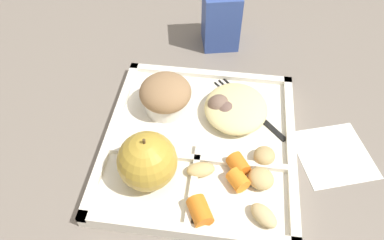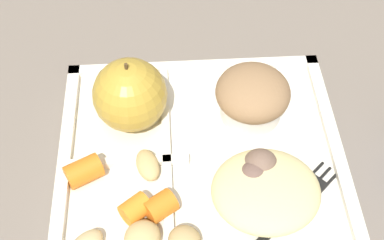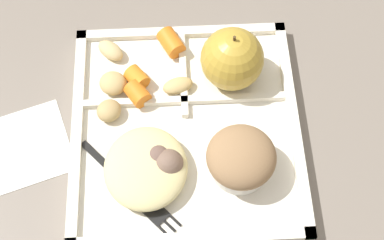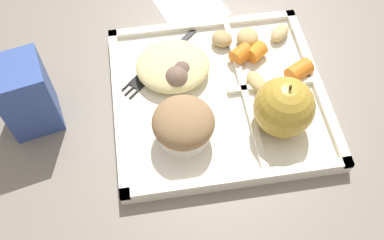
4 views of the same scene
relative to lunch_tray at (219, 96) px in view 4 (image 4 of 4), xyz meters
name	(u,v)px [view 4 (image 4 of 4)]	position (x,y,z in m)	size (l,w,h in m)	color
ground	(218,100)	(0.00, 0.00, -0.01)	(6.00, 6.00, 0.00)	slate
lunch_tray	(219,96)	(0.00, 0.00, 0.00)	(0.30, 0.28, 0.02)	silver
green_apple	(284,107)	(-0.07, 0.06, 0.05)	(0.08, 0.08, 0.09)	#B79333
bran_muffin	(183,125)	(0.06, 0.06, 0.04)	(0.08, 0.08, 0.06)	silver
carrot_slice_near_corner	(241,54)	(-0.04, -0.06, 0.02)	(0.02, 0.02, 0.03)	orange
carrot_slice_small	(256,52)	(-0.07, -0.06, 0.02)	(0.02, 0.02, 0.03)	orange
carrot_slice_center	(299,71)	(-0.12, -0.01, 0.02)	(0.03, 0.03, 0.04)	orange
potato_chunk_corner	(280,33)	(-0.11, -0.10, 0.02)	(0.04, 0.02, 0.02)	tan
potato_chunk_browned	(256,82)	(-0.06, -0.01, 0.01)	(0.04, 0.02, 0.02)	tan
potato_chunk_wedge	(222,39)	(-0.02, -0.10, 0.02)	(0.03, 0.03, 0.02)	tan
potato_chunk_small	(247,38)	(-0.06, -0.09, 0.02)	(0.03, 0.04, 0.02)	tan
egg_noodle_pile	(173,66)	(0.06, -0.05, 0.02)	(0.11, 0.10, 0.03)	beige
meatball_back	(182,72)	(0.05, -0.03, 0.02)	(0.03, 0.03, 0.03)	brown
meatball_center	(177,79)	(0.06, -0.02, 0.02)	(0.04, 0.04, 0.04)	#755B4C
plastic_fork	(155,67)	(0.09, -0.06, 0.01)	(0.13, 0.12, 0.00)	black
milk_carton	(26,95)	(0.26, -0.01, 0.05)	(0.07, 0.07, 0.11)	#334C99
paper_napkin	(190,5)	(0.01, -0.20, -0.01)	(0.11, 0.11, 0.00)	white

